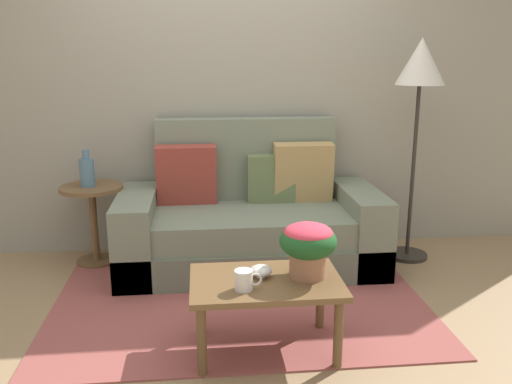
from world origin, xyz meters
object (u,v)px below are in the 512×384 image
object	(u,v)px
coffee_mug	(244,280)
snack_bowl	(261,271)
side_table	(93,210)
coffee_table	(266,290)
couch	(250,223)
table_vase	(87,172)
potted_plant	(308,244)
floor_lamp	(420,77)

from	to	relation	value
coffee_mug	snack_bowl	world-z (taller)	coffee_mug
side_table	coffee_table	bearing A→B (deg)	-50.57
couch	coffee_table	xyz separation A→B (m)	(-0.03, -1.27, 0.03)
coffee_mug	snack_bowl	distance (m)	0.18
couch	table_vase	distance (m)	1.28
side_table	coffee_mug	bearing A→B (deg)	-55.85
potted_plant	coffee_mug	xyz separation A→B (m)	(-0.35, -0.13, -0.13)
side_table	potted_plant	world-z (taller)	potted_plant
side_table	table_vase	world-z (taller)	table_vase
couch	coffee_mug	size ratio (longest dim) A/B	13.77
couch	floor_lamp	size ratio (longest dim) A/B	1.15
table_vase	floor_lamp	bearing A→B (deg)	-2.81
potted_plant	coffee_table	bearing A→B (deg)	-174.82
coffee_mug	snack_bowl	xyz separation A→B (m)	(0.10, 0.15, -0.02)
snack_bowl	coffee_table	bearing A→B (deg)	-57.15
coffee_mug	table_vase	size ratio (longest dim) A/B	0.51
snack_bowl	floor_lamp	bearing A→B (deg)	43.17
side_table	coffee_mug	world-z (taller)	side_table
coffee_table	floor_lamp	world-z (taller)	floor_lamp
couch	table_vase	xyz separation A→B (m)	(-1.20, 0.13, 0.40)
couch	potted_plant	xyz separation A→B (m)	(0.19, -1.25, 0.28)
floor_lamp	coffee_mug	world-z (taller)	floor_lamp
coffee_table	potted_plant	distance (m)	0.33
side_table	couch	bearing A→B (deg)	-6.43
coffee_mug	floor_lamp	bearing A→B (deg)	44.36
couch	potted_plant	bearing A→B (deg)	-81.24
floor_lamp	coffee_mug	size ratio (longest dim) A/B	11.98
couch	table_vase	world-z (taller)	couch
side_table	table_vase	distance (m)	0.30
coffee_table	snack_bowl	size ratio (longest dim) A/B	6.53
coffee_table	snack_bowl	xyz separation A→B (m)	(-0.02, 0.04, 0.10)
floor_lamp	snack_bowl	bearing A→B (deg)	-136.83
potted_plant	table_vase	size ratio (longest dim) A/B	1.10
potted_plant	table_vase	bearing A→B (deg)	135.51
floor_lamp	potted_plant	world-z (taller)	floor_lamp
side_table	potted_plant	bearing A→B (deg)	-45.05
coffee_table	table_vase	distance (m)	1.86
potted_plant	floor_lamp	bearing A→B (deg)	49.54
side_table	snack_bowl	size ratio (longest dim) A/B	4.99
coffee_table	side_table	size ratio (longest dim) A/B	1.31
coffee_mug	side_table	bearing A→B (deg)	124.15
coffee_table	potted_plant	xyz separation A→B (m)	(0.23, 0.02, 0.25)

